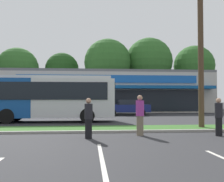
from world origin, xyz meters
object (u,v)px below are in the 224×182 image
city_bus (26,97)px  car_0 (127,107)px  utility_pole (198,20)px  pedestrian_mid (89,118)px  car_1 (78,107)px  pedestrian_far (140,115)px  pedestrian_near_bench (219,117)px

city_bus → car_0: 11.10m
utility_pole → car_0: bearing=99.8°
pedestrian_mid → city_bus: bearing=104.6°
utility_pole → city_bus: (-10.45, 5.26, -4.19)m
car_1 → pedestrian_far: 15.05m
car_1 → pedestrian_mid: pedestrian_mid is taller
pedestrian_near_bench → pedestrian_far: 3.48m
utility_pole → city_bus: utility_pole is taller
car_1 → pedestrian_far: pedestrian_far is taller
car_1 → pedestrian_near_bench: (6.94, -15.11, 0.02)m
car_1 → pedestrian_mid: 15.44m
pedestrian_near_bench → utility_pole: bearing=74.4°
pedestrian_far → city_bus: bearing=103.8°
car_0 → pedestrian_far: bearing=84.2°
car_1 → utility_pole: bearing=119.7°
car_1 → city_bus: bearing=65.8°
city_bus → car_1: size_ratio=3.03×
car_1 → car_0: bearing=-179.6°
utility_pole → car_1: 15.35m
utility_pole → pedestrian_near_bench: size_ratio=6.67×
car_0 → utility_pole: bearing=99.8°
pedestrian_mid → pedestrian_far: 2.42m
utility_pole → pedestrian_far: bearing=-150.5°
pedestrian_near_bench → car_1: bearing=103.8°
city_bus → car_1: (3.29, 7.31, -0.94)m
city_bus → car_0: (8.27, 7.34, -0.96)m
car_0 → pedestrian_mid: (-3.78, -15.43, 0.04)m
car_1 → pedestrian_mid: bearing=94.5°
city_bus → utility_pole: bearing=-26.8°
city_bus → pedestrian_far: bearing=-47.3°
car_0 → car_1: (-4.98, -0.04, 0.02)m
city_bus → pedestrian_mid: bearing=-61.1°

